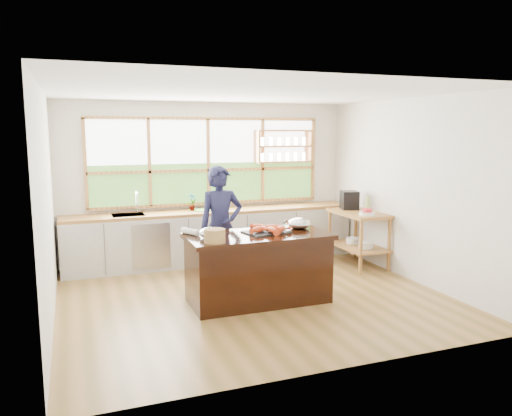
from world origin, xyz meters
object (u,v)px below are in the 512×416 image
island (258,268)px  espresso_machine (349,200)px  wicker_basket (215,236)px  cook (221,227)px

island → espresso_machine: size_ratio=5.96×
island → wicker_basket: 0.89m
wicker_basket → island: bearing=23.2°
island → espresso_machine: bearing=32.7°
island → wicker_basket: size_ratio=7.26×
island → espresso_machine: (2.19, 1.40, 0.60)m
cook → wicker_basket: size_ratio=6.82×
cook → espresso_machine: 2.55m
espresso_machine → wicker_basket: (-2.85, -1.69, -0.07)m
cook → wicker_basket: cook is taller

